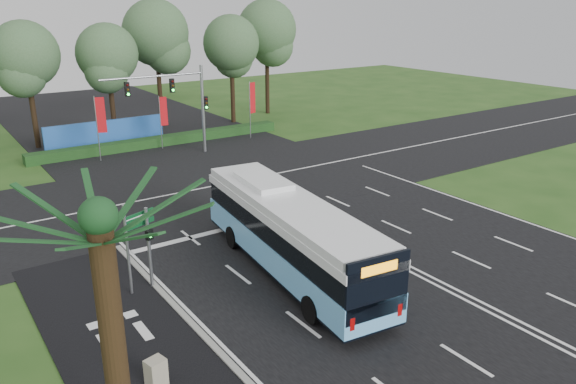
% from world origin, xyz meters
% --- Properties ---
extents(ground, '(120.00, 120.00, 0.00)m').
position_xyz_m(ground, '(0.00, 0.00, 0.00)').
color(ground, '#264B19').
rests_on(ground, ground).
extents(road_main, '(20.00, 120.00, 0.04)m').
position_xyz_m(road_main, '(0.00, 0.00, 0.02)').
color(road_main, black).
rests_on(road_main, ground).
extents(road_cross, '(120.00, 14.00, 0.05)m').
position_xyz_m(road_cross, '(0.00, 12.00, 0.03)').
color(road_cross, black).
rests_on(road_cross, ground).
extents(bike_path, '(5.00, 18.00, 0.06)m').
position_xyz_m(bike_path, '(-12.50, -3.00, 0.03)').
color(bike_path, black).
rests_on(bike_path, ground).
extents(kerb_strip, '(0.25, 18.00, 0.12)m').
position_xyz_m(kerb_strip, '(-10.10, -3.00, 0.06)').
color(kerb_strip, gray).
rests_on(kerb_strip, ground).
extents(city_bus, '(4.20, 13.26, 3.74)m').
position_xyz_m(city_bus, '(-4.48, -1.07, 1.88)').
color(city_bus, '#6ABBF6').
rests_on(city_bus, ground).
extents(pedestrian_signal, '(0.34, 0.43, 3.67)m').
position_xyz_m(pedestrian_signal, '(-10.20, 1.08, 2.01)').
color(pedestrian_signal, gray).
rests_on(pedestrian_signal, ground).
extents(street_sign, '(1.48, 0.63, 4.02)m').
position_xyz_m(street_sign, '(-10.83, 1.15, 2.53)').
color(street_sign, gray).
rests_on(street_sign, ground).
extents(utility_cabinet, '(0.70, 0.62, 1.00)m').
position_xyz_m(utility_cabinet, '(-12.57, -5.24, 0.50)').
color(utility_cabinet, '#A29A83').
rests_on(utility_cabinet, ground).
extents(banner_flag_left, '(0.72, 0.27, 5.03)m').
position_xyz_m(banner_flag_left, '(-5.65, 22.44, 3.26)').
color(banner_flag_left, gray).
rests_on(banner_flag_left, ground).
extents(banner_flag_mid, '(0.65, 0.14, 4.41)m').
position_xyz_m(banner_flag_mid, '(-0.25, 23.39, 2.88)').
color(banner_flag_mid, gray).
rests_on(banner_flag_mid, ground).
extents(banner_flag_right, '(0.72, 0.27, 5.07)m').
position_xyz_m(banner_flag_right, '(7.74, 22.50, 3.28)').
color(banner_flag_right, gray).
rests_on(banner_flag_right, ground).
extents(palm_tree, '(3.20, 3.20, 7.65)m').
position_xyz_m(palm_tree, '(-14.50, -8.00, 6.44)').
color(palm_tree, '#382614').
rests_on(palm_tree, ground).
extents(traffic_light_gantry, '(8.41, 0.28, 7.00)m').
position_xyz_m(traffic_light_gantry, '(0.21, 20.50, 4.66)').
color(traffic_light_gantry, gray).
rests_on(traffic_light_gantry, ground).
extents(hedge, '(22.00, 1.20, 0.80)m').
position_xyz_m(hedge, '(0.00, 24.50, 0.40)').
color(hedge, '#163814').
rests_on(hedge, ground).
extents(blue_hoarding, '(10.00, 0.30, 2.20)m').
position_xyz_m(blue_hoarding, '(-4.00, 27.00, 1.10)').
color(blue_hoarding, '#1F53A8').
rests_on(blue_hoarding, ground).
extents(eucalyptus_row, '(42.85, 8.99, 12.71)m').
position_xyz_m(eucalyptus_row, '(-2.69, 31.08, 8.43)').
color(eucalyptus_row, black).
rests_on(eucalyptus_row, ground).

